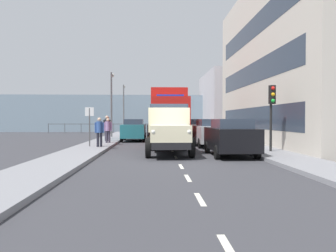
{
  "coord_description": "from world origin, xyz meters",
  "views": [
    {
      "loc": [
        0.98,
        13.4,
        1.71
      ],
      "look_at": [
        -0.2,
        -13.07,
        1.14
      ],
      "focal_mm": 33.75,
      "sensor_mm": 36.0,
      "label": 1
    }
  ],
  "objects": [
    {
      "name": "ground_plane",
      "position": [
        0.0,
        -7.65,
        0.0
      ],
      "size": [
        80.0,
        80.0,
        0.0
      ],
      "primitive_type": "plane",
      "color": "#38383D"
    },
    {
      "name": "sidewalk_left",
      "position": [
        -4.59,
        -7.65,
        0.07
      ],
      "size": [
        2.13,
        38.04,
        0.15
      ],
      "primitive_type": "cube",
      "color": "gray",
      "rests_on": "ground_plane"
    },
    {
      "name": "sidewalk_right",
      "position": [
        4.59,
        -7.65,
        0.07
      ],
      "size": [
        2.13,
        38.04,
        0.15
      ],
      "primitive_type": "cube",
      "color": "gray",
      "rests_on": "ground_plane"
    },
    {
      "name": "road_centreline_markings",
      "position": [
        0.0,
        -6.18,
        0.0
      ],
      "size": [
        0.12,
        32.68,
        0.01
      ],
      "color": "silver",
      "rests_on": "ground_plane"
    },
    {
      "name": "building_terrace",
      "position": [
        -9.06,
        -7.84,
        5.58
      ],
      "size": [
        6.86,
        18.09,
        11.16
      ],
      "color": "beige",
      "rests_on": "ground_plane"
    },
    {
      "name": "building_far_block",
      "position": [
        -9.07,
        -26.85,
        3.78
      ],
      "size": [
        6.85,
        11.74,
        7.57
      ],
      "color": "#B7B2B7",
      "rests_on": "ground_plane"
    },
    {
      "name": "sea_horizon",
      "position": [
        0.0,
        -29.67,
        2.5
      ],
      "size": [
        80.0,
        0.8,
        5.0
      ],
      "primitive_type": "cube",
      "color": "gray",
      "rests_on": "ground_plane"
    },
    {
      "name": "seawall_railing",
      "position": [
        -0.0,
        -26.07,
        0.92
      ],
      "size": [
        28.08,
        0.08,
        1.2
      ],
      "color": "#4C5156",
      "rests_on": "ground_plane"
    },
    {
      "name": "truck_vintage_cream",
      "position": [
        0.27,
        -1.84,
        1.18
      ],
      "size": [
        2.17,
        5.64,
        2.43
      ],
      "color": "black",
      "rests_on": "ground_plane"
    },
    {
      "name": "lorry_cargo_red",
      "position": [
        -0.06,
        -9.74,
        2.08
      ],
      "size": [
        2.58,
        8.2,
        3.87
      ],
      "color": "red",
      "rests_on": "ground_plane"
    },
    {
      "name": "car_black_kerbside_near",
      "position": [
        -2.57,
        -1.07,
        0.9
      ],
      "size": [
        1.93,
        3.91,
        1.72
      ],
      "color": "black",
      "rests_on": "ground_plane"
    },
    {
      "name": "car_silver_kerbside_1",
      "position": [
        -2.57,
        -6.31,
        0.9
      ],
      "size": [
        1.91,
        4.55,
        1.72
      ],
      "color": "#B7BABF",
      "rests_on": "ground_plane"
    },
    {
      "name": "car_white_kerbside_2",
      "position": [
        -2.57,
        -12.69,
        0.9
      ],
      "size": [
        1.79,
        4.47,
        1.72
      ],
      "color": "white",
      "rests_on": "ground_plane"
    },
    {
      "name": "car_maroon_kerbside_3",
      "position": [
        -2.57,
        -19.09,
        0.9
      ],
      "size": [
        1.92,
        4.29,
        1.72
      ],
      "color": "maroon",
      "rests_on": "ground_plane"
    },
    {
      "name": "car_teal_oppositeside_0",
      "position": [
        2.57,
        -11.6,
        0.9
      ],
      "size": [
        1.85,
        4.28,
        1.72
      ],
      "color": "#1E6670",
      "rests_on": "ground_plane"
    },
    {
      "name": "pedestrian_couple_a",
      "position": [
        4.06,
        -4.54,
        1.12
      ],
      "size": [
        0.53,
        0.34,
        1.66
      ],
      "color": "black",
      "rests_on": "sidewalk_right"
    },
    {
      "name": "pedestrian_near_railing",
      "position": [
        4.02,
        -7.58,
        1.1
      ],
      "size": [
        0.53,
        0.34,
        1.63
      ],
      "color": "#383342",
      "rests_on": "sidewalk_right"
    },
    {
      "name": "pedestrian_couple_b",
      "position": [
        4.35,
        -9.37,
        1.23
      ],
      "size": [
        0.53,
        0.34,
        1.82
      ],
      "color": "black",
      "rests_on": "sidewalk_right"
    },
    {
      "name": "pedestrian_in_dark_coat",
      "position": [
        4.7,
        -12.23,
        1.19
      ],
      "size": [
        0.53,
        0.34,
        1.77
      ],
      "color": "#4C473D",
      "rests_on": "sidewalk_right"
    },
    {
      "name": "traffic_light_near",
      "position": [
        -4.72,
        -1.64,
        2.47
      ],
      "size": [
        0.28,
        0.41,
        3.2
      ],
      "color": "black",
      "rests_on": "sidewalk_left"
    },
    {
      "name": "lamp_post_promenade",
      "position": [
        4.75,
        -14.93,
        3.61
      ],
      "size": [
        0.32,
        1.14,
        5.72
      ],
      "color": "#59595B",
      "rests_on": "sidewalk_right"
    },
    {
      "name": "lamp_post_far",
      "position": [
        4.72,
        -25.85,
        3.66
      ],
      "size": [
        0.32,
        1.14,
        5.82
      ],
      "color": "#59595B",
      "rests_on": "sidewalk_right"
    },
    {
      "name": "street_sign",
      "position": [
        4.7,
        -4.97,
        1.68
      ],
      "size": [
        0.5,
        0.07,
        2.25
      ],
      "color": "#4C4C4C",
      "rests_on": "sidewalk_right"
    }
  ]
}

